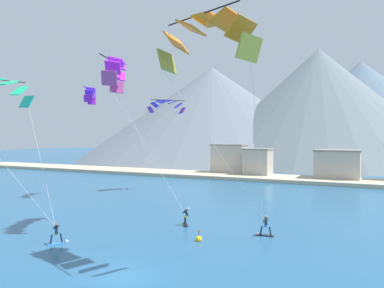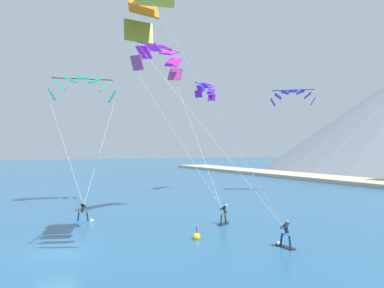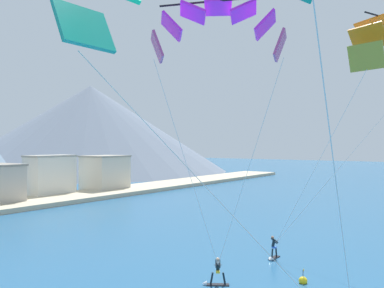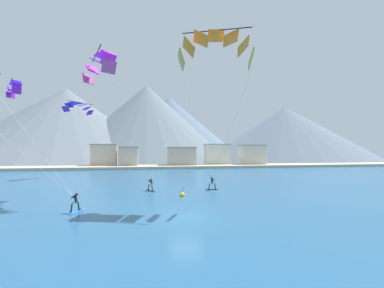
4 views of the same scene
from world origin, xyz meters
name	(u,v)px [view 2 (image 2 of 4)]	position (x,y,z in m)	size (l,w,h in m)	color
ground_plane	(57,252)	(0.00, 0.00, 0.00)	(400.00, 400.00, 0.00)	#23567F
kitesurfer_near_lead	(225,217)	(-2.58, 13.67, 0.56)	(1.27, 1.68, 1.79)	black
kitesurfer_near_trail	(284,238)	(5.37, 13.16, 0.57)	(1.75, 0.58, 1.83)	black
kitesurfer_mid_center	(85,215)	(-8.83, 3.39, 0.55)	(1.20, 1.71, 1.80)	#337FDB
parafoil_kite_near_lead	(160,57)	(-8.17, 10.05, 14.85)	(7.97, 6.51, 14.66)	#B64388
parafoil_kite_mid_center	(83,86)	(-18.68, 4.99, 13.32)	(11.12, 7.47, 13.00)	#0F907E
parafoil_kite_distant_high_outer	(206,90)	(-22.91, 23.20, 14.85)	(3.67, 4.54, 2.26)	purple
parafoil_kite_distant_low_drift	(293,96)	(-16.18, 33.44, 13.77)	(5.07, 5.84, 2.14)	#5E239A
race_marker_buoy	(197,237)	(1.00, 9.12, 0.16)	(0.56, 0.56, 1.02)	yellow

